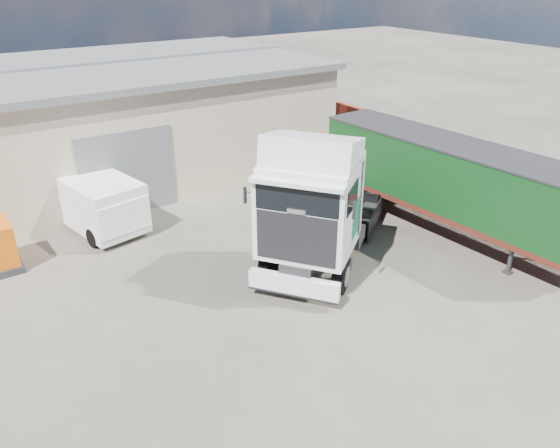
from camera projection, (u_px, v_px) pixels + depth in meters
ground at (309, 309)px, 16.93m from camera, size 120.00×120.00×0.00m
brick_boundary_wall at (426, 154)px, 26.64m from camera, size 0.35×26.00×2.50m
tractor_unit at (317, 210)px, 18.44m from camera, size 7.71×6.80×5.12m
box_trailer at (445, 178)px, 20.95m from camera, size 3.10×11.25×3.70m
panel_van at (94, 200)px, 21.81m from camera, size 3.14×5.62×2.17m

